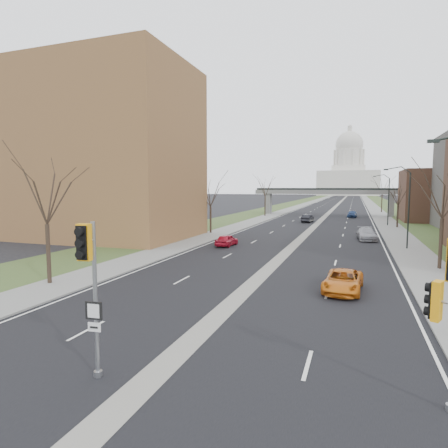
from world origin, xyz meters
The scene contains 26 objects.
ground centered at (0.00, 0.00, 0.00)m, with size 700.00×700.00×0.00m, color black.
road_surface centered at (0.00, 150.00, 0.01)m, with size 20.00×600.00×0.01m, color black.
median_strip centered at (0.00, 150.00, 0.00)m, with size 1.20×600.00×0.02m, color gray.
sidewalk_right centered at (12.00, 150.00, 0.06)m, with size 4.00×600.00×0.12m, color gray.
sidewalk_left centered at (-12.00, 150.00, 0.06)m, with size 4.00×600.00×0.12m, color gray.
grass_verge_right centered at (18.00, 150.00, 0.05)m, with size 8.00×600.00×0.10m, color #2C4620.
grass_verge_left centered at (-18.00, 150.00, 0.05)m, with size 8.00×600.00×0.10m, color #2C4620.
apartment_building centered at (-26.00, 30.00, 11.00)m, with size 25.00×16.00×22.00m, color brown.
commercial_block_far centered at (22.00, 70.00, 5.00)m, with size 14.00×14.00×10.00m, color #452A20.
pedestrian_bridge centered at (0.00, 80.00, 4.84)m, with size 34.00×3.00×6.45m.
capitol centered at (0.00, 320.00, 18.60)m, with size 48.00×42.00×55.75m.
streetlight_mid centered at (10.99, 32.00, 6.95)m, with size 2.61×0.20×8.70m.
streetlight_far centered at (10.99, 58.00, 6.95)m, with size 2.61×0.20×8.70m.
tree_left_a centered at (-13.00, 8.00, 6.64)m, with size 7.20×7.20×9.40m.
tree_left_b centered at (-13.00, 38.00, 6.23)m, with size 6.75×6.75×8.81m.
tree_left_c centered at (-13.00, 72.00, 7.04)m, with size 7.65×7.65×9.99m.
tree_right_a centered at (13.00, 22.00, 6.64)m, with size 7.20×7.20×9.40m.
tree_right_b centered at (13.00, 55.00, 5.82)m, with size 6.30×6.30×8.22m.
tree_right_c centered at (13.00, 95.00, 7.04)m, with size 7.65×7.65×9.99m.
signal_pole_median centered at (-1.77, -1.58, 3.79)m, with size 0.63×0.90×5.45m.
signal_pole_right centered at (9.07, 0.37, 3.55)m, with size 0.90×1.25×5.43m.
car_left_near centered at (-7.11, 27.95, 0.67)m, with size 1.57×3.91×1.33m, color #B31429.
car_left_far centered at (-2.00, 60.26, 0.74)m, with size 1.56×4.48×1.48m, color black.
car_right_near centered at (5.89, 12.86, 0.67)m, with size 2.23×4.83×1.34m, color orange.
car_right_mid centered at (7.92, 38.31, 0.76)m, with size 2.13×5.24×1.52m, color gray.
car_right_far centered at (5.85, 75.04, 0.79)m, with size 1.87×4.65×1.58m, color navy.
Camera 1 is at (6.49, -11.58, 6.58)m, focal length 30.00 mm.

